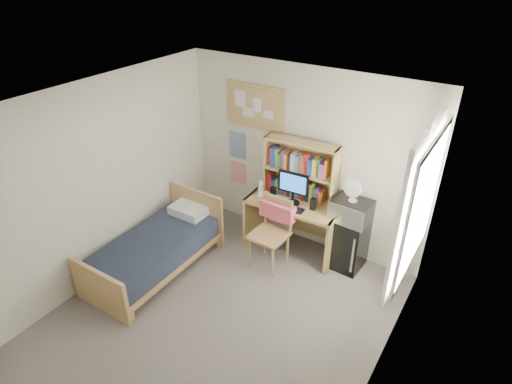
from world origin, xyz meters
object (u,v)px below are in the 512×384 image
Objects in this scene: speaker_right at (313,204)px; microwave at (352,210)px; bed at (155,254)px; desk_fan at (354,191)px; desk at (293,226)px; desk_chair at (269,235)px; mini_fridge at (348,242)px; speaker_left at (273,193)px; monitor at (293,189)px; bulletin_board at (255,107)px.

microwave reaches higher than speaker_right.
bed is at bearing -142.26° from microwave.
desk_fan reaches higher than microwave.
desk_chair is (-0.10, -0.50, 0.10)m from desk.
desk reaches higher than mini_fridge.
desk is at bearing -172.06° from microwave.
speaker_left reaches higher than bed.
monitor reaches higher than desk_chair.
microwave is (2.16, 1.47, 0.66)m from bed.
desk_fan is at bearing 1.45° from desk.
desk_chair is at bearing -105.06° from desk.
mini_fridge is 0.43× the size of bed.
mini_fridge is 0.81m from desk_fan.
monitor is at bearing -167.80° from desk_fan.
monitor reaches higher than mini_fridge.
bulletin_board is 0.52× the size of bed.
desk_chair reaches higher than desk.
monitor is 0.33m from speaker_left.
desk_chair is 0.56× the size of bed.
speaker_right is 0.59× the size of desk_fan.
bed is 10.61× the size of speaker_left.
bed is at bearing -143.63° from speaker_right.
mini_fridge is at bearing 35.37° from desk_chair.
speaker_right is at bearing -164.43° from microwave.
desk is at bearing 45.74° from bed.
bed is at bearing -136.99° from desk.
desk is at bearing -172.06° from desk_fan.
speaker_right is at bearing -11.31° from desk.
monitor reaches higher than speaker_left.
monitor is at bearing 78.84° from desk_chair.
mini_fridge is 2.71× the size of desk_fan.
monitor is 0.82m from desk_fan.
speaker_right is at bearing 50.71° from desk_chair.
speaker_right is at bearing -164.43° from desk_fan.
desk_chair reaches higher than speaker_left.
speaker_left reaches higher than speaker_right.
monitor is 2.78× the size of speaker_right.
mini_fridge is 4.63× the size of speaker_right.
speaker_left is 1.03× the size of speaker_right.
bulletin_board is at bearing 174.34° from microwave.
desk_fan is at bearing 4.17° from speaker_left.
speaker_left reaches higher than desk.
microwave is at bearing 33.98° from bed.
microwave reaches higher than mini_fridge.
bulletin_board is at bearing 73.58° from bed.
monitor is (-0.80, -0.14, 0.66)m from mini_fridge.
desk is at bearing 11.31° from speaker_left.
desk_chair is (0.75, -0.82, -1.42)m from bulletin_board.
desk_chair is 0.60m from speaker_left.
bed is 3.67× the size of microwave.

